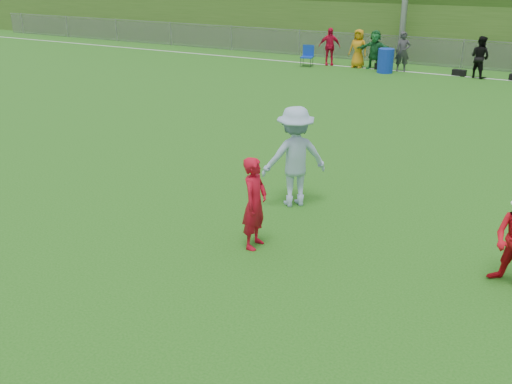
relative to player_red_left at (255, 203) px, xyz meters
The scene contains 10 objects.
ground 0.90m from the player_red_left, 68.60° to the right, with size 120.00×120.00×0.00m, color #1C5A12.
sideline_far 17.63m from the player_red_left, 89.50° to the left, with size 60.00×0.10×0.01m, color white.
fence 19.61m from the player_red_left, 89.56° to the left, with size 58.00×0.06×1.30m.
berm 30.62m from the player_red_left, 89.72° to the left, with size 120.00×18.00×3.00m, color #264914.
spectator_row 17.82m from the player_red_left, 98.75° to the left, with size 7.64×0.95×1.69m.
gear_bags 17.76m from the player_red_left, 86.49° to the left, with size 7.91×0.44×0.26m.
player_red_left is the anchor object (origin of this frame).
player_blue 1.99m from the player_red_left, 94.69° to the left, with size 1.29×0.74×2.00m, color #94B2CE.
recycling_bin 17.14m from the player_red_left, 98.71° to the left, with size 0.68×0.68×1.02m, color #1033B2.
camp_chair 17.96m from the player_red_left, 110.29° to the left, with size 0.60×0.60×0.94m.
Camera 1 is at (3.95, -7.33, 4.58)m, focal length 40.00 mm.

